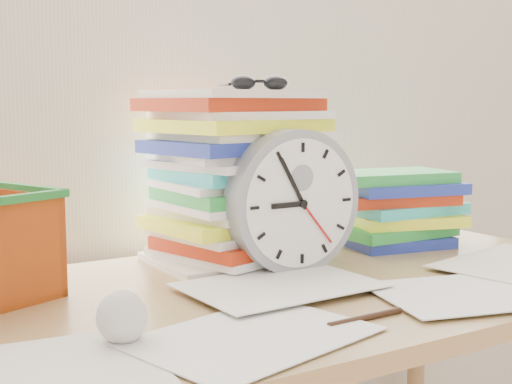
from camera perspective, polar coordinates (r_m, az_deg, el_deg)
desk at (r=1.25m, az=1.11°, el=-10.87°), size 1.40×0.70×0.75m
paper_stack at (r=1.41m, az=-1.53°, el=1.24°), size 0.37×0.32×0.34m
clock at (r=1.31m, az=2.97°, el=-0.77°), size 0.27×0.05×0.27m
sunglasses at (r=1.42m, az=0.28°, el=8.73°), size 0.16×0.15×0.03m
book_stack at (r=1.61m, az=11.11°, el=-1.23°), size 0.30×0.25×0.16m
crumpled_ball at (r=0.96m, az=-10.73°, el=-9.76°), size 0.07×0.07×0.07m
pen at (r=1.06m, az=8.77°, el=-9.89°), size 0.14×0.01×0.01m
scattered_papers at (r=1.23m, az=1.12°, el=-7.30°), size 1.26×0.42×0.02m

